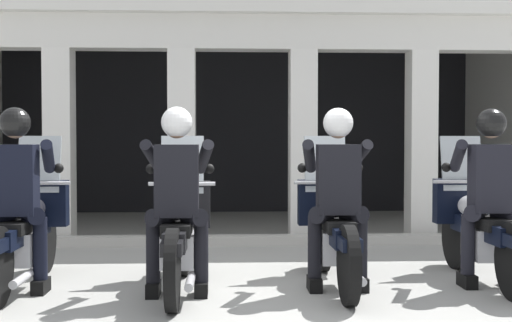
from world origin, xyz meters
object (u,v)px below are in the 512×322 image
police_officer_center_left (177,184)px  police_officer_far_right (490,182)px  motorcycle_far_right (478,227)px  motorcycle_center_left (180,232)px  motorcycle_center_right (332,229)px  motorcycle_far_left (27,230)px  police_officer_far_left (16,183)px  police_officer_center_right (338,183)px

police_officer_center_left → police_officer_far_right: same height
motorcycle_far_right → police_officer_far_right: (-0.00, -0.28, 0.44)m
motorcycle_center_left → motorcycle_center_right: (1.37, 0.14, 0.00)m
motorcycle_far_left → motorcycle_center_left: (1.37, -0.16, 0.00)m
motorcycle_far_left → police_officer_center_left: size_ratio=1.29×
motorcycle_center_left → motorcycle_center_right: size_ratio=1.00×
police_officer_far_left → motorcycle_far_right: bearing=6.0°
motorcycle_far_left → police_officer_far_right: bearing=-1.8°
motorcycle_far_left → motorcycle_center_right: (2.75, -0.02, 0.00)m
motorcycle_far_right → motorcycle_center_right: bearing=-177.3°
police_officer_center_left → police_officer_far_right: (2.75, 0.22, 0.00)m
motorcycle_far_left → police_officer_far_right: size_ratio=1.29×
police_officer_far_left → motorcycle_far_right: police_officer_far_left is taller
motorcycle_far_left → police_officer_center_right: bearing=-5.0°
motorcycle_far_left → police_officer_far_left: 0.52m
motorcycle_far_left → police_officer_far_left: (-0.00, -0.28, 0.44)m
motorcycle_far_left → police_officer_center_right: 2.80m
police_officer_far_left → police_officer_center_right: 2.75m
police_officer_far_right → motorcycle_far_right: bearing=89.2°
motorcycle_far_left → motorcycle_center_right: 2.75m
motorcycle_center_left → police_officer_far_right: 2.78m
motorcycle_center_left → motorcycle_far_left: bearing=175.2°
motorcycle_center_right → police_officer_far_left: bearing=-172.3°
motorcycle_far_left → motorcycle_center_right: size_ratio=1.00×
police_officer_far_left → police_officer_center_left: same height
police_officer_center_right → police_officer_far_right: (1.37, 0.08, 0.00)m
police_officer_far_left → motorcycle_far_right: size_ratio=0.78×
police_officer_center_left → motorcycle_far_right: police_officer_center_left is taller
police_officer_far_left → motorcycle_far_right: 4.16m
motorcycle_center_left → police_officer_center_right: size_ratio=1.29×
motorcycle_far_right → motorcycle_center_left: bearing=-176.0°
police_officer_center_left → police_officer_far_left: bearing=175.2°
police_officer_far_left → motorcycle_far_left: bearing=91.1°
motorcycle_center_left → motorcycle_center_right: same height
police_officer_center_right → motorcycle_far_right: size_ratio=0.78×
motorcycle_center_left → police_officer_center_right: bearing=-4.0°
motorcycle_far_right → police_officer_far_right: bearing=-90.8°
police_officer_center_left → motorcycle_center_right: bearing=19.1°
police_officer_far_left → police_officer_center_right: same height
motorcycle_center_left → motorcycle_far_right: 2.76m
police_officer_center_left → police_officer_far_right: 2.76m
motorcycle_far_left → motorcycle_center_right: bearing=0.8°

